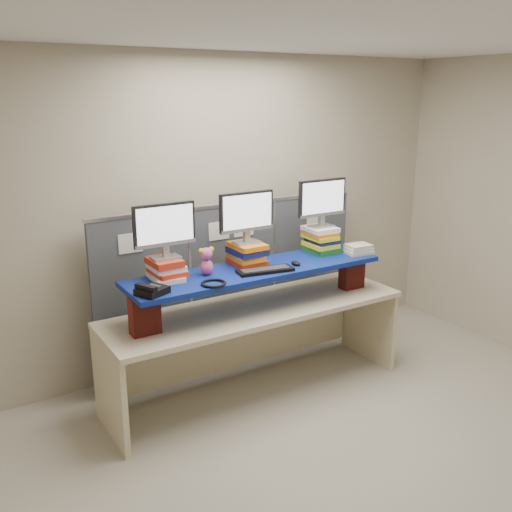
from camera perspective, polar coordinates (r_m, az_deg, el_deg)
room at (r=3.64m, az=11.63°, el=-1.14°), size 5.00×4.00×2.80m
cubicle_partition at (r=5.20m, az=-2.32°, el=-2.89°), size 2.60×0.06×1.53m
desk at (r=4.73m, az=-0.00°, el=-6.81°), size 2.55×0.76×0.77m
brick_pier_left at (r=4.18m, az=-11.07°, el=-5.81°), size 0.21×0.12×0.29m
brick_pier_right at (r=5.13m, az=9.56°, el=-1.61°), size 0.21×0.12×0.29m
blue_board at (r=4.57m, az=0.00°, el=-1.44°), size 2.14×0.55×0.04m
book_stack_left at (r=4.33m, az=-9.00°, el=-1.27°), size 0.25×0.32×0.16m
book_stack_center at (r=4.63m, az=-0.91°, el=0.21°), size 0.26×0.32×0.18m
book_stack_right at (r=5.03m, az=6.50°, el=1.66°), size 0.26×0.30×0.22m
monitor_left at (r=4.25m, az=-9.13°, el=2.83°), size 0.48×0.14×0.42m
monitor_center at (r=4.55m, az=-0.95°, el=4.20°), size 0.48×0.14×0.42m
monitor_right at (r=4.96m, az=6.63°, el=5.57°), size 0.48×0.14×0.42m
keyboard at (r=4.46m, az=0.93°, el=-1.43°), size 0.47×0.22×0.03m
mouse at (r=4.65m, az=4.00°, el=-0.71°), size 0.08×0.11×0.03m
desk_phone at (r=4.03m, az=-10.42°, el=-3.38°), size 0.25×0.24×0.08m
headset at (r=4.18m, az=-4.27°, el=-2.74°), size 0.24×0.24×0.02m
plush_toy at (r=4.38m, az=-4.98°, el=-0.48°), size 0.13×0.10×0.22m
binder_stack at (r=5.05m, az=10.21°, el=0.69°), size 0.25×0.21×0.08m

